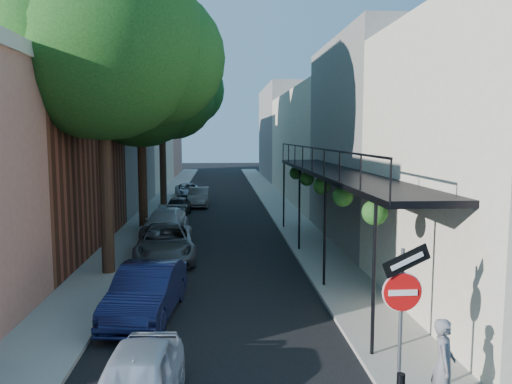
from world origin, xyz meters
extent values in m
cube|color=black|center=(0.00, 30.00, 0.01)|extent=(6.00, 64.00, 0.01)
cube|color=gray|center=(-4.00, 30.00, 0.06)|extent=(2.00, 64.00, 0.12)
cube|color=gray|center=(4.00, 30.00, 0.06)|extent=(2.00, 64.00, 0.12)
cube|color=gray|center=(-5.02, 14.00, 8.00)|extent=(0.06, 7.00, 4.00)
cube|color=gray|center=(-9.00, 26.00, 4.50)|extent=(8.00, 12.00, 9.00)
cube|color=beige|center=(-9.00, 40.00, 5.00)|extent=(8.00, 16.00, 10.00)
cube|color=tan|center=(-9.00, 54.00, 4.00)|extent=(8.00, 12.00, 8.00)
cube|color=gray|center=(9.00, 15.00, 4.50)|extent=(8.00, 10.00, 9.00)
cube|color=beige|center=(9.00, 30.00, 4.00)|extent=(8.00, 20.00, 8.00)
cube|color=gray|center=(9.00, 48.00, 5.00)|extent=(8.00, 16.00, 10.00)
cube|color=black|center=(4.20, 10.00, 3.50)|extent=(2.00, 16.00, 0.15)
cube|color=black|center=(3.25, 10.00, 4.38)|extent=(0.05, 16.00, 0.05)
cylinder|color=black|center=(3.30, 3.00, 1.81)|extent=(0.08, 0.08, 3.40)
cylinder|color=black|center=(3.30, 18.00, 1.81)|extent=(0.08, 0.08, 3.40)
sphere|color=#194714|center=(3.60, 4.00, 3.05)|extent=(0.60, 0.60, 0.60)
sphere|color=#194714|center=(3.60, 10.00, 3.05)|extent=(0.60, 0.60, 0.60)
sphere|color=#194714|center=(3.60, 16.00, 3.05)|extent=(0.60, 0.60, 0.60)
cylinder|color=#595B60|center=(3.15, 1.00, 1.45)|extent=(0.07, 0.07, 2.90)
cylinder|color=red|center=(3.15, 0.96, 2.15)|extent=(0.66, 0.04, 0.66)
cube|color=white|center=(3.15, 0.93, 2.15)|extent=(0.50, 0.02, 0.10)
cylinder|color=white|center=(3.15, 0.98, 2.15)|extent=(0.70, 0.02, 0.70)
cube|color=black|center=(3.20, 0.95, 2.70)|extent=(0.89, 0.15, 0.58)
cube|color=white|center=(3.20, 0.92, 2.70)|extent=(0.60, 0.10, 0.31)
cylinder|color=#341F15|center=(-3.80, 10.00, 3.50)|extent=(0.44, 0.44, 7.00)
sphere|color=#194714|center=(-3.80, 10.00, 8.02)|extent=(6.80, 6.80, 6.80)
sphere|color=#194714|center=(-2.10, 11.02, 7.52)|extent=(4.76, 4.76, 4.76)
cylinder|color=#341F15|center=(-3.80, 18.00, 3.15)|extent=(0.44, 0.44, 6.30)
sphere|color=#194714|center=(-3.80, 18.00, 7.20)|extent=(6.00, 6.00, 6.00)
sphere|color=#194714|center=(-2.30, 18.90, 6.70)|extent=(4.20, 4.20, 4.20)
cylinder|color=#341F15|center=(-3.80, 27.00, 3.67)|extent=(0.44, 0.44, 7.35)
sphere|color=#194714|center=(-3.80, 27.00, 8.40)|extent=(7.00, 7.00, 7.00)
sphere|color=#194714|center=(-2.05, 28.05, 7.90)|extent=(4.90, 4.90, 4.90)
imported|color=#AFB5C2|center=(-1.40, 1.11, 0.59)|extent=(1.58, 3.54, 1.18)
imported|color=#13173C|center=(-1.91, 5.90, 0.69)|extent=(1.90, 4.32, 1.38)
imported|color=#505357|center=(-2.08, 12.06, 0.67)|extent=(2.64, 5.01, 1.34)
imported|color=silver|center=(-2.60, 16.93, 0.63)|extent=(2.15, 4.45, 1.25)
imported|color=black|center=(-2.47, 22.57, 0.58)|extent=(1.54, 3.44, 1.15)
imported|color=slate|center=(-1.40, 26.72, 0.63)|extent=(1.38, 3.85, 1.26)
imported|color=#9199A4|center=(-2.42, 31.37, 0.56)|extent=(2.37, 4.21, 1.11)
imported|color=slate|center=(3.85, 0.78, 0.92)|extent=(0.57, 0.69, 1.61)
camera|label=1|loc=(0.06, -7.09, 4.82)|focal=35.00mm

